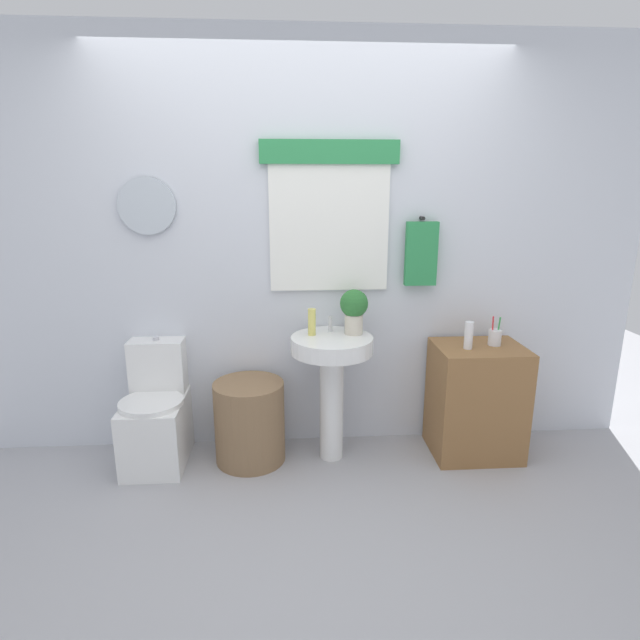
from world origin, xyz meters
name	(u,v)px	position (x,y,z in m)	size (l,w,h in m)	color
ground_plane	(315,547)	(0.00, 0.00, 0.00)	(8.00, 8.00, 0.00)	#A3A3A8
back_wall	(304,250)	(0.00, 1.15, 1.31)	(4.40, 0.18, 2.60)	silver
toilet	(157,417)	(-0.94, 0.88, 0.30)	(0.38, 0.51, 0.78)	white
laundry_hamper	(250,422)	(-0.36, 0.85, 0.26)	(0.44, 0.44, 0.52)	#846647
pedestal_sink	(332,369)	(0.16, 0.85, 0.60)	(0.50, 0.50, 0.81)	white
faucet	(330,324)	(0.16, 0.97, 0.86)	(0.03, 0.03, 0.10)	silver
wooden_cabinet	(476,400)	(1.09, 0.85, 0.36)	(0.55, 0.44, 0.73)	olive
soap_bottle	(312,322)	(0.04, 0.90, 0.89)	(0.05, 0.05, 0.17)	#DBD166
potted_plant	(354,308)	(0.30, 0.91, 0.97)	(0.17, 0.17, 0.28)	beige
lotion_bottle	(469,335)	(0.99, 0.81, 0.81)	(0.05, 0.05, 0.17)	white
toothbrush_cup	(495,337)	(1.19, 0.87, 0.78)	(0.08, 0.08, 0.19)	silver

